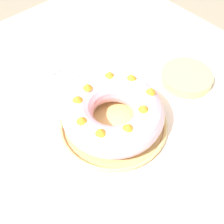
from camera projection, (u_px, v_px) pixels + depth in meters
The scene contains 9 objects.
ground_plane at pixel (115, 221), 1.48m from camera, with size 8.00×8.00×0.00m, color gray.
dining_table at pixel (116, 140), 0.96m from camera, with size 1.35×1.20×0.76m.
serving_dish at pixel (112, 124), 0.88m from camera, with size 0.31×0.31×0.02m.
bundt_cake at pixel (112, 112), 0.84m from camera, with size 0.28×0.28×0.10m.
fork at pixel (60, 75), 1.02m from camera, with size 0.02×0.18×0.01m.
serving_knife at pixel (49, 75), 1.02m from camera, with size 0.02×0.19×0.01m.
cake_knife at pixel (56, 86), 0.99m from camera, with size 0.02×0.16×0.01m.
side_bowl at pixel (187, 77), 0.99m from camera, with size 0.16×0.16×0.03m, color tan.
napkin at pixel (191, 171), 0.80m from camera, with size 0.13×0.09×0.00m, color #B2D1B7.
Camera 1 is at (0.40, -0.37, 1.47)m, focal length 50.00 mm.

